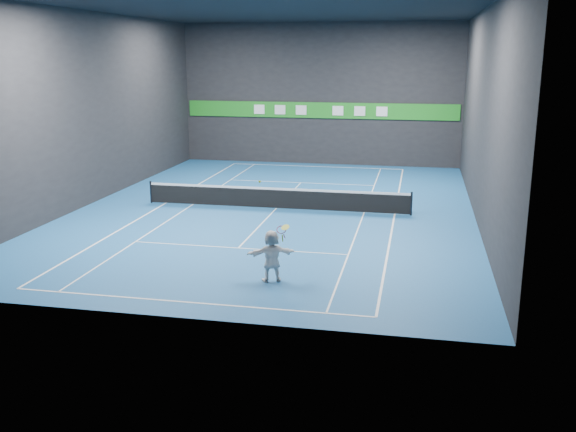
% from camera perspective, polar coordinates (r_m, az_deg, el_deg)
% --- Properties ---
extents(ground, '(26.00, 26.00, 0.00)m').
position_cam_1_polar(ground, '(29.95, -1.08, 0.65)').
color(ground, '#19538D').
rests_on(ground, ground).
extents(ceiling, '(26.00, 26.00, 0.00)m').
position_cam_1_polar(ceiling, '(29.19, -1.17, 18.09)').
color(ceiling, black).
rests_on(ceiling, ground).
extents(wall_back, '(18.00, 0.10, 9.00)m').
position_cam_1_polar(wall_back, '(41.98, 2.85, 10.73)').
color(wall_back, black).
rests_on(wall_back, ground).
extents(wall_front, '(18.00, 0.10, 9.00)m').
position_cam_1_polar(wall_front, '(16.88, -10.92, 5.39)').
color(wall_front, black).
rests_on(wall_front, ground).
extents(wall_left, '(0.10, 26.00, 9.00)m').
position_cam_1_polar(wall_left, '(32.42, -17.04, 9.13)').
color(wall_left, black).
rests_on(wall_left, ground).
extents(wall_right, '(0.10, 26.00, 9.00)m').
position_cam_1_polar(wall_right, '(28.63, 16.94, 8.55)').
color(wall_right, black).
rests_on(wall_right, ground).
extents(baseline_near, '(10.98, 0.08, 0.01)m').
position_cam_1_polar(baseline_near, '(19.05, -9.01, -7.57)').
color(baseline_near, white).
rests_on(baseline_near, ground).
extents(baseline_far, '(10.98, 0.08, 0.01)m').
position_cam_1_polar(baseline_far, '(41.40, 2.54, 4.42)').
color(baseline_far, white).
rests_on(baseline_far, ground).
extents(sideline_doubles_left, '(0.08, 23.78, 0.01)m').
position_cam_1_polar(sideline_doubles_left, '(31.59, -10.85, 1.11)').
color(sideline_doubles_left, white).
rests_on(sideline_doubles_left, ground).
extents(sideline_doubles_right, '(0.08, 23.78, 0.01)m').
position_cam_1_polar(sideline_doubles_right, '(29.27, 9.46, 0.14)').
color(sideline_doubles_right, white).
rests_on(sideline_doubles_right, ground).
extents(sideline_singles_left, '(0.06, 23.78, 0.01)m').
position_cam_1_polar(sideline_singles_left, '(31.09, -8.49, 1.00)').
color(sideline_singles_left, white).
rests_on(sideline_singles_left, ground).
extents(sideline_singles_right, '(0.06, 23.78, 0.01)m').
position_cam_1_polar(sideline_singles_right, '(29.35, 6.77, 0.27)').
color(sideline_singles_right, white).
rests_on(sideline_singles_right, ground).
extents(service_line_near, '(8.23, 0.06, 0.01)m').
position_cam_1_polar(service_line_near, '(23.97, -4.44, -2.85)').
color(service_line_near, white).
rests_on(service_line_near, ground).
extents(service_line_far, '(8.23, 0.06, 0.01)m').
position_cam_1_polar(service_line_far, '(36.08, 1.15, 2.98)').
color(service_line_far, white).
rests_on(service_line_far, ground).
extents(center_service_line, '(0.06, 12.80, 0.01)m').
position_cam_1_polar(center_service_line, '(29.95, -1.08, 0.65)').
color(center_service_line, white).
rests_on(center_service_line, ground).
extents(player, '(1.62, 1.06, 1.67)m').
position_cam_1_polar(player, '(20.25, -1.46, -3.56)').
color(player, white).
rests_on(player, ground).
extents(tennis_ball, '(0.07, 0.07, 0.07)m').
position_cam_1_polar(tennis_ball, '(19.97, -2.54, 3.07)').
color(tennis_ball, yellow).
rests_on(tennis_ball, player).
extents(tennis_net, '(12.50, 0.10, 1.07)m').
position_cam_1_polar(tennis_net, '(29.83, -1.09, 1.66)').
color(tennis_net, black).
rests_on(tennis_net, ground).
extents(sponsor_banner, '(17.64, 0.11, 1.00)m').
position_cam_1_polar(sponsor_banner, '(41.98, 2.82, 9.37)').
color(sponsor_banner, '#1E8C21').
rests_on(sponsor_banner, wall_back).
extents(tennis_racket, '(0.48, 0.31, 0.58)m').
position_cam_1_polar(tennis_racket, '(19.99, -0.53, -1.32)').
color(tennis_racket, red).
rests_on(tennis_racket, player).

